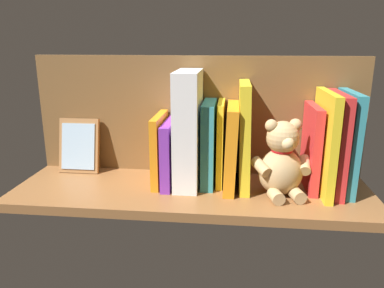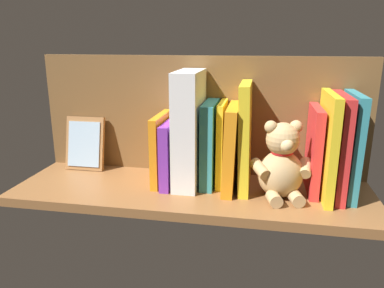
# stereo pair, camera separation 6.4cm
# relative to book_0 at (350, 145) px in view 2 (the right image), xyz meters

# --- Properties ---
(ground_plane) EXTENTS (0.87, 0.29, 0.02)m
(ground_plane) POSITION_rel_book_0_xyz_m (0.37, 0.03, -0.13)
(ground_plane) COLOR brown
(shelf_back_panel) EXTENTS (0.87, 0.02, 0.31)m
(shelf_back_panel) POSITION_rel_book_0_xyz_m (0.37, -0.09, 0.04)
(shelf_back_panel) COLOR brown
(shelf_back_panel) RESTS_ON ground_plane
(book_0) EXTENTS (0.02, 0.16, 0.24)m
(book_0) POSITION_rel_book_0_xyz_m (0.00, 0.00, 0.00)
(book_0) COLOR teal
(book_0) RESTS_ON ground_plane
(book_1) EXTENTS (0.02, 0.17, 0.24)m
(book_1) POSITION_rel_book_0_xyz_m (0.03, 0.01, -0.00)
(book_1) COLOR red
(book_1) RESTS_ON ground_plane
(book_2) EXTENTS (0.02, 0.19, 0.24)m
(book_2) POSITION_rel_book_0_xyz_m (0.05, 0.01, 0.00)
(book_2) COLOR yellow
(book_2) RESTS_ON ground_plane
(book_3) EXTENTS (0.02, 0.15, 0.20)m
(book_3) POSITION_rel_book_0_xyz_m (0.08, -0.01, -0.02)
(book_3) COLOR red
(book_3) RESTS_ON ground_plane
(teddy_bear) EXTENTS (0.14, 0.13, 0.18)m
(teddy_bear) POSITION_rel_book_0_xyz_m (0.15, 0.05, -0.04)
(teddy_bear) COLOR tan
(teddy_bear) RESTS_ON ground_plane
(book_4) EXTENTS (0.03, 0.16, 0.26)m
(book_4) POSITION_rel_book_0_xyz_m (0.24, -0.00, 0.01)
(book_4) COLOR yellow
(book_4) RESTS_ON ground_plane
(book_5) EXTENTS (0.03, 0.17, 0.20)m
(book_5) POSITION_rel_book_0_xyz_m (0.27, 0.01, -0.02)
(book_5) COLOR orange
(book_5) RESTS_ON ground_plane
(book_6) EXTENTS (0.01, 0.13, 0.21)m
(book_6) POSITION_rel_book_0_xyz_m (0.30, -0.02, -0.02)
(book_6) COLOR yellow
(book_6) RESTS_ON ground_plane
(book_7) EXTENTS (0.03, 0.14, 0.21)m
(book_7) POSITION_rel_book_0_xyz_m (0.33, -0.01, -0.02)
(book_7) COLOR teal
(book_7) RESTS_ON ground_plane
(dictionary_thick_white) EXTENTS (0.06, 0.16, 0.28)m
(dictionary_thick_white) POSITION_rel_book_0_xyz_m (0.38, 0.00, 0.02)
(dictionary_thick_white) COLOR white
(dictionary_thick_white) RESTS_ON ground_plane
(book_8) EXTENTS (0.02, 0.16, 0.16)m
(book_8) POSITION_rel_book_0_xyz_m (0.42, 0.00, -0.04)
(book_8) COLOR purple
(book_8) RESTS_ON ground_plane
(book_9) EXTENTS (0.02, 0.16, 0.17)m
(book_9) POSITION_rel_book_0_xyz_m (0.45, -0.00, -0.03)
(book_9) COLOR orange
(book_9) RESTS_ON ground_plane
(picture_frame_leaning) EXTENTS (0.11, 0.05, 0.15)m
(picture_frame_leaning) POSITION_rel_book_0_xyz_m (0.69, -0.05, -0.05)
(picture_frame_leaning) COLOR #9E6B3D
(picture_frame_leaning) RESTS_ON ground_plane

